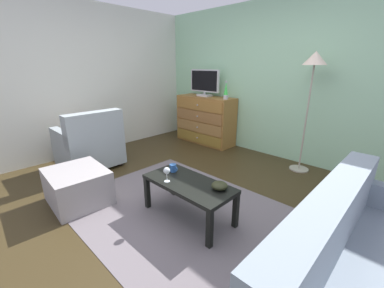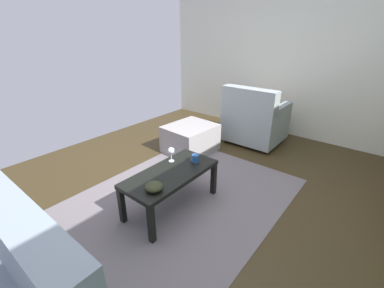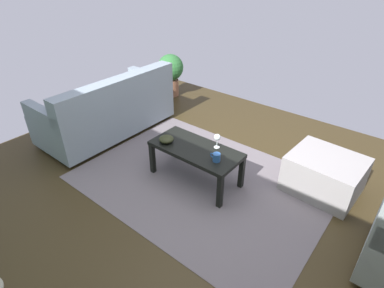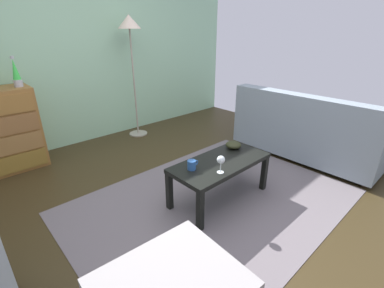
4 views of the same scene
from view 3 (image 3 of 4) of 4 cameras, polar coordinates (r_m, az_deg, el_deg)
name	(u,v)px [view 3 (image 3 of 4)]	position (r m, az deg, el deg)	size (l,w,h in m)	color
ground_plane	(206,200)	(3.22, 2.55, -10.42)	(5.54, 4.94, 0.05)	#382C17
area_rug	(202,181)	(3.42, 1.87, -6.89)	(2.60, 1.90, 0.01)	slate
coffee_table	(196,152)	(3.25, 0.68, -1.52)	(0.98, 0.46, 0.41)	black
wine_glass	(217,138)	(3.17, 4.70, 1.17)	(0.07, 0.07, 0.16)	silver
mug	(216,157)	(3.00, 4.53, -2.46)	(0.11, 0.08, 0.08)	#2B589C
bowl_decorative	(166,139)	(3.31, -4.78, 0.92)	(0.16, 0.16, 0.07)	#292C18
couch_large	(109,111)	(4.33, -15.14, 6.01)	(0.85, 1.79, 0.84)	#332319
ottoman	(324,174)	(3.47, 23.31, -5.16)	(0.70, 0.60, 0.40)	gray
potted_plant	(171,71)	(5.42, -3.99, 13.34)	(0.44, 0.44, 0.72)	brown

